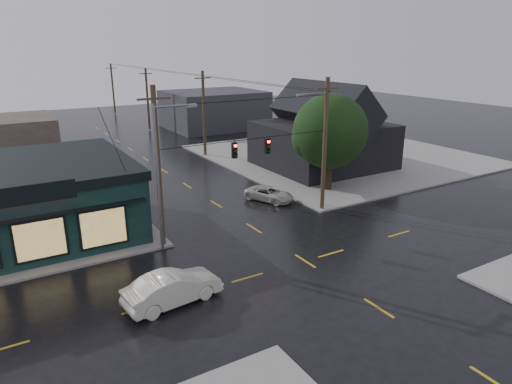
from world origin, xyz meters
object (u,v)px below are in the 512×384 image
utility_pole_nw (164,246)px  sedan_cream (173,288)px  corner_tree (330,132)px  utility_pole_ne (322,210)px  suv_silver (269,194)px

utility_pole_nw → sedan_cream: size_ratio=2.05×
utility_pole_nw → sedan_cream: 7.11m
utility_pole_nw → sedan_cream: utility_pole_nw is taller
corner_tree → utility_pole_ne: 7.42m
utility_pole_ne → corner_tree: bearing=45.7°
utility_pole_nw → utility_pole_ne: 13.00m
utility_pole_nw → sedan_cream: (-1.95, -6.79, 0.81)m
utility_pole_nw → corner_tree: bearing=12.7°
corner_tree → utility_pole_nw: corner_tree is taller
corner_tree → suv_silver: size_ratio=2.02×
corner_tree → utility_pole_ne: corner_tree is taller
corner_tree → utility_pole_nw: bearing=-167.3°
corner_tree → sedan_cream: corner_tree is taller
sedan_cream → corner_tree: bearing=-67.4°
corner_tree → utility_pole_ne: size_ratio=0.83×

